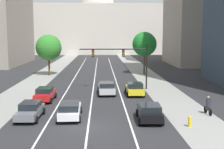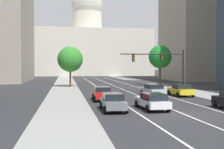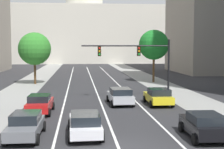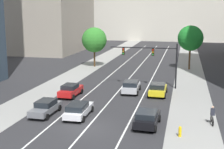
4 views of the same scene
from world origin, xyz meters
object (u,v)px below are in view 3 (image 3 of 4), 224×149
object	(u,v)px
capitol_building	(84,29)
car_silver	(120,96)
car_yellow	(158,96)
car_red	(40,104)
street_tree_mid_left	(35,49)
car_white	(85,123)
car_black	(204,125)
traffic_signal_mast	(140,57)
street_tree_mid_right	(154,45)
car_gray	(26,125)

from	to	relation	value
capitol_building	car_silver	world-z (taller)	capitol_building
capitol_building	car_yellow	world-z (taller)	capitol_building
car_red	street_tree_mid_left	xyz separation A→B (m)	(-3.07, 21.31, 4.20)
car_white	car_yellow	bearing A→B (deg)	-35.94
car_black	car_yellow	bearing A→B (deg)	2.50
car_yellow	street_tree_mid_left	bearing A→B (deg)	36.24
traffic_signal_mast	street_tree_mid_right	size ratio (longest dim) A/B	1.16
car_silver	traffic_signal_mast	distance (m)	5.49
capitol_building	car_yellow	bearing A→B (deg)	-86.63
car_yellow	car_silver	xyz separation A→B (m)	(-3.42, 0.57, 0.02)
car_gray	street_tree_mid_right	bearing A→B (deg)	-24.83
car_white	traffic_signal_mast	size ratio (longest dim) A/B	0.53
car_red	traffic_signal_mast	xyz separation A→B (m)	(9.30, 6.92, 3.50)
car_silver	car_black	size ratio (longest dim) A/B	1.08
car_black	street_tree_mid_left	size ratio (longest dim) A/B	0.58
car_red	car_silver	bearing A→B (deg)	-61.78
traffic_signal_mast	car_red	bearing A→B (deg)	-143.35
car_yellow	car_black	world-z (taller)	car_yellow
capitol_building	car_white	world-z (taller)	capitol_building
car_red	car_white	world-z (taller)	car_red
car_yellow	street_tree_mid_left	size ratio (longest dim) A/B	0.61
car_silver	car_white	bearing A→B (deg)	159.91
capitol_building	traffic_signal_mast	distance (m)	83.64
car_gray	capitol_building	bearing A→B (deg)	-2.11
car_gray	street_tree_mid_left	distance (m)	29.00
car_white	street_tree_mid_left	distance (m)	29.50
capitol_building	car_red	bearing A→B (deg)	-93.26
traffic_signal_mast	street_tree_mid_left	size ratio (longest dim) A/B	1.24
traffic_signal_mast	car_silver	bearing A→B (deg)	-125.16
car_silver	traffic_signal_mast	xyz separation A→B (m)	(2.44, 3.47, 3.49)
car_red	street_tree_mid_right	xyz separation A→B (m)	(14.17, 22.18, 4.75)
car_yellow	street_tree_mid_left	xyz separation A→B (m)	(-13.36, 18.42, 4.20)
car_red	capitol_building	bearing A→B (deg)	-1.77
car_silver	street_tree_mid_left	world-z (taller)	street_tree_mid_left
car_black	car_silver	bearing A→B (deg)	18.71
capitol_building	street_tree_mid_right	distance (m)	68.82
car_black	street_tree_mid_right	distance (m)	31.12
car_red	street_tree_mid_left	world-z (taller)	street_tree_mid_left
car_yellow	car_silver	world-z (taller)	car_yellow
car_gray	car_black	size ratio (longest dim) A/B	1.06
car_red	car_white	size ratio (longest dim) A/B	0.92
car_gray	car_white	world-z (taller)	car_gray
car_silver	car_gray	world-z (taller)	car_silver
car_silver	car_black	xyz separation A→B (m)	(3.42, -11.78, -0.01)
car_gray	traffic_signal_mast	world-z (taller)	traffic_signal_mast
car_red	car_gray	distance (m)	7.22
car_red	street_tree_mid_right	distance (m)	26.75
car_silver	car_white	distance (m)	11.15
car_white	traffic_signal_mast	bearing A→B (deg)	-24.26
car_silver	street_tree_mid_right	size ratio (longest dim) A/B	0.58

